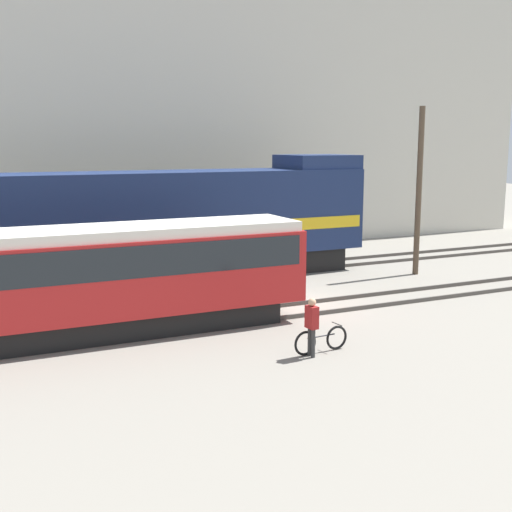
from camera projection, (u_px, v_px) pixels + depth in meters
name	position (u px, v px, depth m)	size (l,w,h in m)	color
ground_plane	(279.00, 304.00, 22.38)	(120.00, 120.00, 0.00)	gray
track_near	(295.00, 310.00, 21.33)	(60.00, 1.50, 0.14)	#47423D
track_far	(221.00, 274.00, 27.25)	(60.00, 1.51, 0.14)	#47423D
building_backdrop	(156.00, 113.00, 34.14)	(44.89, 6.00, 14.28)	beige
freight_locomotive	(159.00, 224.00, 25.74)	(17.87, 3.04, 5.03)	black
streetcar	(91.00, 275.00, 18.26)	(12.63, 2.54, 3.18)	black
bicycle	(321.00, 340.00, 17.13)	(1.69, 0.44, 0.73)	black
person	(312.00, 322.00, 16.70)	(0.24, 0.37, 1.58)	#333333
utility_pole_left	(419.00, 192.00, 26.88)	(0.24, 0.24, 7.04)	#4C3D2D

